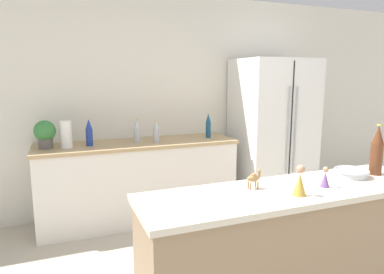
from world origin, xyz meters
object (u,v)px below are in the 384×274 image
at_px(back_bottle_0, 89,133).
at_px(wise_man_figurine_blue, 300,182).
at_px(back_bottle_3, 156,132).
at_px(wine_bottle, 377,151).
at_px(back_bottle_1, 137,131).
at_px(potted_plant, 45,133).
at_px(camel_figurine, 254,178).
at_px(paper_towel_roll, 66,134).
at_px(wise_man_figurine_crimson, 325,178).
at_px(refrigerator, 272,133).
at_px(back_bottle_2, 208,126).
at_px(fruit_bowl, 351,172).

relative_size(back_bottle_0, wise_man_figurine_blue, 1.66).
bearing_deg(back_bottle_0, back_bottle_3, -4.57).
bearing_deg(wine_bottle, back_bottle_0, 130.46).
relative_size(back_bottle_1, wise_man_figurine_blue, 1.48).
distance_m(potted_plant, wine_bottle, 2.93).
xyz_separation_m(camel_figurine, wise_man_figurine_blue, (0.18, -0.19, 0.01)).
xyz_separation_m(paper_towel_roll, back_bottle_3, (0.93, -0.04, -0.02)).
height_order(back_bottle_3, wise_man_figurine_crimson, back_bottle_3).
bearing_deg(refrigerator, wise_man_figurine_blue, -120.83).
relative_size(refrigerator, back_bottle_0, 6.28).
distance_m(paper_towel_roll, wine_bottle, 2.76).
distance_m(back_bottle_3, wise_man_figurine_crimson, 2.09).
xyz_separation_m(back_bottle_1, back_bottle_2, (0.84, -0.02, 0.02)).
height_order(wine_bottle, fruit_bowl, wine_bottle).
bearing_deg(wise_man_figurine_blue, refrigerator, 59.17).
distance_m(refrigerator, wine_bottle, 2.00).
xyz_separation_m(refrigerator, back_bottle_2, (-0.85, 0.06, 0.13)).
bearing_deg(wise_man_figurine_blue, wise_man_figurine_crimson, 15.30).
height_order(back_bottle_2, back_bottle_3, back_bottle_2).
relative_size(paper_towel_roll, camel_figurine, 2.38).
xyz_separation_m(back_bottle_3, wise_man_figurine_blue, (0.25, -2.10, 0.01)).
xyz_separation_m(fruit_bowl, wise_man_figurine_crimson, (-0.32, -0.11, 0.03)).
distance_m(back_bottle_2, wine_bottle, 2.02).
relative_size(refrigerator, back_bottle_3, 7.45).
distance_m(camel_figurine, wise_man_figurine_blue, 0.26).
bearing_deg(back_bottle_2, back_bottle_1, 178.82).
xyz_separation_m(refrigerator, paper_towel_roll, (-2.42, 0.05, 0.12)).
relative_size(back_bottle_1, back_bottle_3, 1.06).
height_order(potted_plant, back_bottle_2, back_bottle_2).
bearing_deg(wine_bottle, back_bottle_3, 117.30).
height_order(back_bottle_2, fruit_bowl, back_bottle_2).
bearing_deg(refrigerator, paper_towel_roll, 178.81).
relative_size(potted_plant, back_bottle_0, 0.98).
height_order(back_bottle_1, wise_man_figurine_crimson, back_bottle_1).
height_order(paper_towel_roll, back_bottle_3, paper_towel_roll).
relative_size(back_bottle_0, fruit_bowl, 1.30).
height_order(potted_plant, wise_man_figurine_blue, potted_plant).
xyz_separation_m(refrigerator, wise_man_figurine_crimson, (-1.00, -2.02, 0.09)).
height_order(potted_plant, fruit_bowl, potted_plant).
relative_size(potted_plant, back_bottle_2, 0.96).
distance_m(back_bottle_2, camel_figurine, 2.04).
bearing_deg(back_bottle_3, wise_man_figurine_crimson, -76.48).
height_order(wine_bottle, wise_man_figurine_crimson, wine_bottle).
distance_m(wine_bottle, wise_man_figurine_crimson, 0.53).
bearing_deg(back_bottle_2, potted_plant, 179.10).
distance_m(refrigerator, wise_man_figurine_blue, 2.43).
bearing_deg(camel_figurine, back_bottle_2, 73.65).
height_order(refrigerator, wise_man_figurine_crimson, refrigerator).
relative_size(back_bottle_2, fruit_bowl, 1.33).
distance_m(potted_plant, camel_figurine, 2.32).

